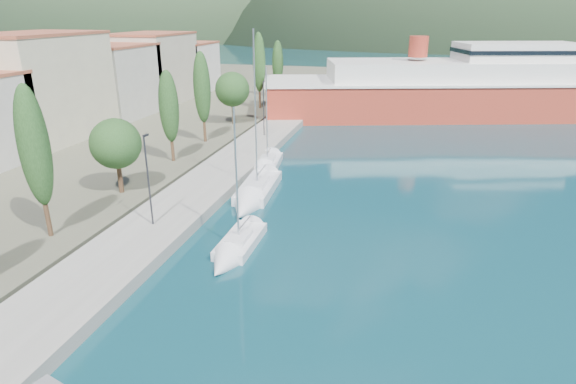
# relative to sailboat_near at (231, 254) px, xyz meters

# --- Properties ---
(ground) EXTENTS (1400.00, 1400.00, 0.00)m
(ground) POSITION_rel_sailboat_near_xyz_m (2.82, 108.87, -0.27)
(ground) COLOR #0F3B46
(quay) EXTENTS (5.00, 88.00, 0.80)m
(quay) POSITION_rel_sailboat_near_xyz_m (-6.18, 14.87, 0.13)
(quay) COLOR gray
(quay) RESTS_ON ground
(town_buildings) EXTENTS (9.20, 69.20, 11.30)m
(town_buildings) POSITION_rel_sailboat_near_xyz_m (-29.18, 25.77, 5.30)
(town_buildings) COLOR beige
(town_buildings) RESTS_ON land_strip
(tree_row) EXTENTS (4.23, 63.07, 10.64)m
(tree_row) POSITION_rel_sailboat_near_xyz_m (-11.72, 21.06, 5.38)
(tree_row) COLOR #47301E
(tree_row) RESTS_ON land_strip
(lamp_posts) EXTENTS (0.15, 47.94, 6.06)m
(lamp_posts) POSITION_rel_sailboat_near_xyz_m (-6.18, 2.67, 3.81)
(lamp_posts) COLOR #2D2D33
(lamp_posts) RESTS_ON quay
(sailboat_near) EXTENTS (2.03, 6.81, 9.78)m
(sailboat_near) POSITION_rel_sailboat_near_xyz_m (0.00, 0.00, 0.00)
(sailboat_near) COLOR silver
(sailboat_near) RESTS_ON ground
(sailboat_mid) EXTENTS (3.17, 9.81, 13.91)m
(sailboat_mid) POSITION_rel_sailboat_near_xyz_m (-1.71, 8.88, 0.06)
(sailboat_mid) COLOR silver
(sailboat_mid) RESTS_ON ground
(sailboat_far) EXTENTS (3.08, 7.21, 10.27)m
(sailboat_far) POSITION_rel_sailboat_near_xyz_m (-2.95, 16.59, 0.02)
(sailboat_far) COLOR silver
(sailboat_far) RESTS_ON ground
(ferry) EXTENTS (59.00, 27.96, 11.50)m
(ferry) POSITION_rel_sailboat_near_xyz_m (17.89, 48.37, 3.23)
(ferry) COLOR #A33322
(ferry) RESTS_ON ground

